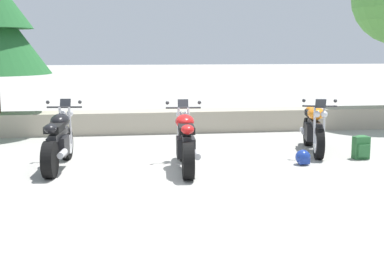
# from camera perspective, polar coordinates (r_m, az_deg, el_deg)

# --- Properties ---
(ground_plane) EXTENTS (120.00, 120.00, 0.00)m
(ground_plane) POSITION_cam_1_polar(r_m,az_deg,el_deg) (8.48, -3.62, -5.69)
(ground_plane) COLOR #A3A099
(stone_wall) EXTENTS (36.00, 0.80, 0.55)m
(stone_wall) POSITION_cam_1_polar(r_m,az_deg,el_deg) (13.13, -5.27, 0.72)
(stone_wall) COLOR #A89E89
(stone_wall) RESTS_ON ground
(motorcycle_black_near_left) EXTENTS (0.67, 2.07, 1.18)m
(motorcycle_black_near_left) POSITION_cam_1_polar(r_m,az_deg,el_deg) (9.46, -14.64, -1.43)
(motorcycle_black_near_left) COLOR black
(motorcycle_black_near_left) RESTS_ON ground
(motorcycle_red_centre) EXTENTS (0.67, 2.07, 1.18)m
(motorcycle_red_centre) POSITION_cam_1_polar(r_m,az_deg,el_deg) (9.06, -0.73, -1.59)
(motorcycle_red_centre) COLOR black
(motorcycle_red_centre) RESTS_ON ground
(motorcycle_orange_far_right) EXTENTS (0.80, 2.04, 1.18)m
(motorcycle_orange_far_right) POSITION_cam_1_polar(r_m,az_deg,el_deg) (10.84, 13.47, -0.10)
(motorcycle_orange_far_right) COLOR black
(motorcycle_orange_far_right) RESTS_ON ground
(rider_backpack) EXTENTS (0.31, 0.27, 0.47)m
(rider_backpack) POSITION_cam_1_polar(r_m,az_deg,el_deg) (10.46, 18.37, -1.98)
(rider_backpack) COLOR #2D6B38
(rider_backpack) RESTS_ON ground
(rider_helmet) EXTENTS (0.28, 0.28, 0.28)m
(rider_helmet) POSITION_cam_1_polar(r_m,az_deg,el_deg) (9.66, 12.30, -3.23)
(rider_helmet) COLOR navy
(rider_helmet) RESTS_ON ground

